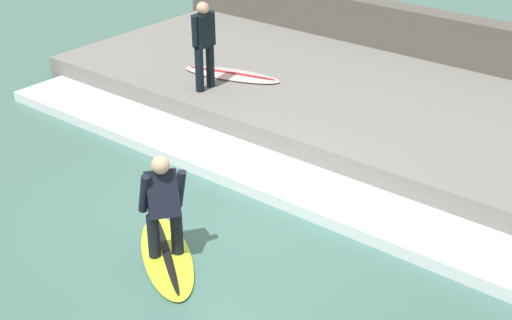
% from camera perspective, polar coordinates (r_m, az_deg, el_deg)
% --- Properties ---
extents(ground_plane, '(28.00, 28.00, 0.00)m').
position_cam_1_polar(ground_plane, '(9.39, -2.95, -5.50)').
color(ground_plane, '#426B60').
extents(concrete_ledge, '(4.40, 12.19, 0.48)m').
position_cam_1_polar(concrete_ledge, '(12.30, 9.91, 3.82)').
color(concrete_ledge, slate).
rests_on(concrete_ledge, ground_plane).
extents(back_wall, '(0.50, 12.80, 1.36)m').
position_cam_1_polar(back_wall, '(14.22, 15.00, 8.48)').
color(back_wall, '#544F49').
rests_on(back_wall, ground_plane).
extents(wave_foam_crest, '(1.07, 11.58, 0.17)m').
position_cam_1_polar(wave_foam_crest, '(10.28, 2.25, -1.72)').
color(wave_foam_crest, silver).
rests_on(wave_foam_crest, ground_plane).
extents(surfboard_riding, '(1.56, 1.84, 0.07)m').
position_cam_1_polar(surfboard_riding, '(8.88, -7.15, -7.60)').
color(surfboard_riding, '#BFE02D').
rests_on(surfboard_riding, ground_plane).
extents(surfer_riding, '(0.55, 0.57, 1.34)m').
position_cam_1_polar(surfer_riding, '(8.47, -7.45, -3.34)').
color(surfer_riding, black).
rests_on(surfer_riding, surfboard_riding).
extents(surfer_waiting_near, '(0.52, 0.22, 1.53)m').
position_cam_1_polar(surfer_waiting_near, '(12.18, -4.19, 9.47)').
color(surfer_waiting_near, black).
rests_on(surfer_waiting_near, concrete_ledge).
extents(surfboard_waiting_near, '(1.01, 1.95, 0.07)m').
position_cam_1_polar(surfboard_waiting_near, '(13.01, -1.96, 6.85)').
color(surfboard_waiting_near, beige).
rests_on(surfboard_waiting_near, concrete_ledge).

